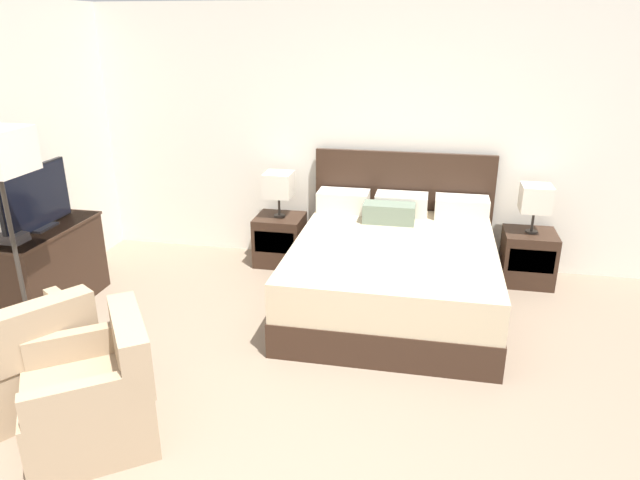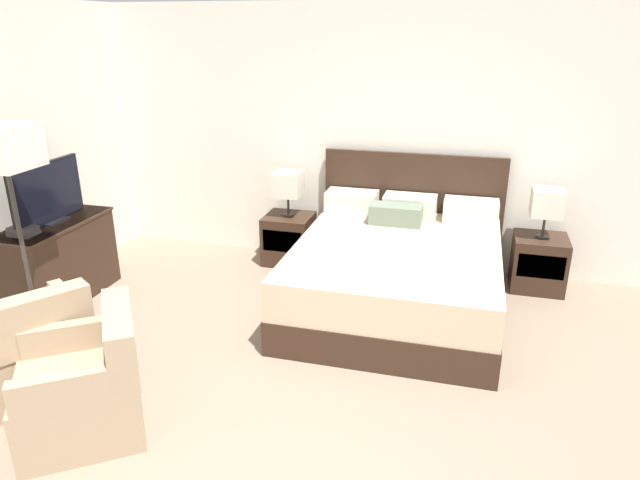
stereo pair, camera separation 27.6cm
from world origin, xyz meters
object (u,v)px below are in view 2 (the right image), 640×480
(dresser, at_px, (58,260))
(nightstand_right, at_px, (538,263))
(bed, at_px, (397,271))
(table_lamp_left, at_px, (288,184))
(armchair_companion, at_px, (86,388))
(nightstand_left, at_px, (289,239))
(book_red_cover, at_px, (24,233))
(floor_lamp, at_px, (5,159))
(tv, at_px, (47,194))
(armchair_by_window, at_px, (32,349))
(book_blue_cover, at_px, (23,229))
(table_lamp_right, at_px, (547,203))

(dresser, bearing_deg, nightstand_right, 18.34)
(bed, xyz_separation_m, table_lamp_left, (-1.22, 0.72, 0.50))
(armchair_companion, bearing_deg, nightstand_left, 83.03)
(book_red_cover, xyz_separation_m, floor_lamp, (0.32, -0.37, 0.71))
(bed, relative_size, tv, 2.52)
(tv, height_order, armchair_companion, tv)
(book_red_cover, height_order, armchair_by_window, armchair_by_window)
(nightstand_right, distance_m, dresser, 4.34)
(book_red_cover, relative_size, floor_lamp, 0.12)
(table_lamp_left, height_order, tv, tv)
(nightstand_left, bearing_deg, armchair_by_window, -110.92)
(book_blue_cover, bearing_deg, armchair_by_window, -50.20)
(floor_lamp, bearing_deg, nightstand_left, 56.49)
(table_lamp_left, bearing_deg, armchair_by_window, -110.90)
(table_lamp_right, bearing_deg, nightstand_left, -179.97)
(table_lamp_right, bearing_deg, dresser, -161.64)
(book_blue_cover, xyz_separation_m, armchair_by_window, (0.71, -0.86, -0.49))
(book_red_cover, bearing_deg, dresser, 89.79)
(nightstand_left, height_order, table_lamp_right, table_lamp_right)
(armchair_by_window, bearing_deg, tv, 120.94)
(table_lamp_left, distance_m, book_red_cover, 2.39)
(bed, xyz_separation_m, armchair_companion, (-1.56, -2.11, -0.04))
(nightstand_left, xyz_separation_m, armchair_companion, (-0.35, -2.82, 0.03))
(tv, relative_size, floor_lamp, 0.48)
(book_red_cover, relative_size, armchair_by_window, 0.21)
(nightstand_right, bearing_deg, tv, -161.72)
(dresser, relative_size, floor_lamp, 0.64)
(nightstand_left, bearing_deg, bed, -30.59)
(book_blue_cover, bearing_deg, floor_lamp, -48.75)
(tv, xyz_separation_m, book_blue_cover, (-0.00, -0.33, -0.20))
(nightstand_right, distance_m, armchair_by_window, 4.25)
(table_lamp_right, distance_m, armchair_companion, 4.00)
(bed, bearing_deg, armchair_by_window, -140.16)
(nightstand_right, distance_m, book_red_cover, 4.48)
(bed, height_order, table_lamp_right, bed)
(tv, xyz_separation_m, armchair_companion, (1.34, -1.47, -0.69))
(armchair_companion, bearing_deg, table_lamp_right, 45.50)
(nightstand_left, distance_m, table_lamp_left, 0.58)
(book_red_cover, bearing_deg, bed, 18.45)
(nightstand_left, relative_size, nightstand_right, 1.00)
(book_blue_cover, bearing_deg, nightstand_left, 45.00)
(tv, distance_m, armchair_companion, 2.10)
(table_lamp_right, xyz_separation_m, armchair_companion, (-2.78, -2.83, -0.54))
(nightstand_right, distance_m, table_lamp_right, 0.58)
(table_lamp_right, relative_size, book_blue_cover, 2.27)
(table_lamp_right, height_order, armchair_companion, table_lamp_right)
(nightstand_right, bearing_deg, table_lamp_left, 179.97)
(dresser, bearing_deg, book_blue_cover, -90.33)
(tv, bearing_deg, armchair_companion, -47.65)
(nightstand_left, relative_size, book_blue_cover, 2.51)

